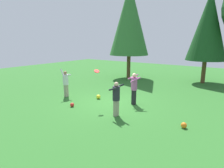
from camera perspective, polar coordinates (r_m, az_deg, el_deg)
name	(u,v)px	position (r m, az deg, el deg)	size (l,w,h in m)	color
ground_plane	(113,103)	(10.99, 0.16, -5.60)	(40.00, 40.00, 0.00)	#2D6B28
person_thrower	(66,82)	(12.31, -13.65, 0.72)	(0.58, 0.54, 1.80)	gray
person_catcher	(116,96)	(8.84, 1.26, -3.62)	(0.67, 0.62, 1.63)	gray
person_bystander	(134,86)	(10.52, 6.61, -0.59)	(0.75, 0.76, 1.75)	black
frisbee	(97,71)	(9.88, -4.57, 3.83)	(0.35, 0.36, 0.15)	red
ball_red	(72,105)	(10.52, -11.80, -6.09)	(0.22, 0.22, 0.22)	red
ball_yellow	(98,97)	(11.71, -4.09, -3.81)	(0.26, 0.26, 0.26)	yellow
ball_orange	(184,125)	(8.41, 20.65, -11.46)	(0.24, 0.24, 0.24)	orange
tree_right	(208,26)	(17.66, 26.83, 15.27)	(3.12, 3.12, 7.45)	brown
tree_left	(129,19)	(18.21, 5.23, 18.63)	(3.59, 3.59, 8.57)	brown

